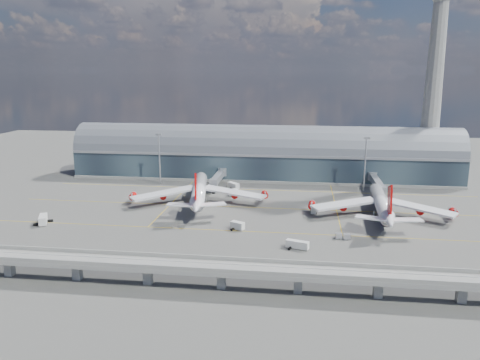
# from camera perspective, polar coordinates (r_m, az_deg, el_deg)

# --- Properties ---
(ground) EXTENTS (500.00, 500.00, 0.00)m
(ground) POSITION_cam_1_polar(r_m,az_deg,el_deg) (177.05, 0.74, -5.19)
(ground) COLOR #474744
(ground) RESTS_ON ground
(taxi_lines) EXTENTS (200.00, 80.12, 0.01)m
(taxi_lines) POSITION_cam_1_polar(r_m,az_deg,el_deg) (198.02, 1.49, -3.18)
(taxi_lines) COLOR gold
(taxi_lines) RESTS_ON ground
(terminal) EXTENTS (200.00, 30.00, 28.00)m
(terminal) POSITION_cam_1_polar(r_m,az_deg,el_deg) (249.64, 2.85, 2.92)
(terminal) COLOR #1F2933
(terminal) RESTS_ON ground
(control_tower) EXTENTS (19.00, 19.00, 103.00)m
(control_tower) POSITION_cam_1_polar(r_m,az_deg,el_deg) (258.32, 22.60, 11.28)
(control_tower) COLOR gray
(control_tower) RESTS_ON ground
(guideway) EXTENTS (220.00, 8.50, 7.20)m
(guideway) POSITION_cam_1_polar(r_m,az_deg,el_deg) (124.32, -2.29, -10.81)
(guideway) COLOR gray
(guideway) RESTS_ON ground
(floodlight_mast_left) EXTENTS (3.00, 0.70, 25.70)m
(floodlight_mast_left) POSITION_cam_1_polar(r_m,az_deg,el_deg) (236.33, -9.80, 2.72)
(floodlight_mast_left) COLOR gray
(floodlight_mast_left) RESTS_ON ground
(floodlight_mast_right) EXTENTS (3.00, 0.70, 25.70)m
(floodlight_mast_right) POSITION_cam_1_polar(r_m,az_deg,el_deg) (227.88, 15.01, 2.07)
(floodlight_mast_right) COLOR gray
(floodlight_mast_right) RESTS_ON ground
(airliner_left) EXTENTS (59.70, 62.84, 19.21)m
(airliner_left) POSITION_cam_1_polar(r_m,az_deg,el_deg) (200.82, -5.03, -1.37)
(airliner_left) COLOR white
(airliner_left) RESTS_ON ground
(airliner_right) EXTENTS (56.81, 59.38, 18.84)m
(airliner_right) POSITION_cam_1_polar(r_m,az_deg,el_deg) (190.49, 16.87, -2.90)
(airliner_right) COLOR white
(airliner_right) RESTS_ON ground
(jet_bridge_left) EXTENTS (4.40, 28.00, 7.25)m
(jet_bridge_left) POSITION_cam_1_polar(r_m,az_deg,el_deg) (229.17, -2.64, 0.42)
(jet_bridge_left) COLOR gray
(jet_bridge_left) RESTS_ON ground
(jet_bridge_right) EXTENTS (4.40, 32.00, 7.25)m
(jet_bridge_right) POSITION_cam_1_polar(r_m,az_deg,el_deg) (226.66, 16.30, -0.25)
(jet_bridge_right) COLOR gray
(jet_bridge_right) RESTS_ON ground
(service_truck_0) EXTENTS (5.63, 8.15, 3.23)m
(service_truck_0) POSITION_cam_1_polar(r_m,az_deg,el_deg) (189.67, -22.88, -4.47)
(service_truck_0) COLOR silver
(service_truck_0) RESTS_ON ground
(service_truck_1) EXTENTS (5.53, 4.35, 2.91)m
(service_truck_1) POSITION_cam_1_polar(r_m,az_deg,el_deg) (168.75, -0.31, -5.60)
(service_truck_1) COLOR silver
(service_truck_1) RESTS_ON ground
(service_truck_2) EXTENTS (7.67, 4.30, 2.67)m
(service_truck_2) POSITION_cam_1_polar(r_m,az_deg,el_deg) (152.52, 6.99, -7.82)
(service_truck_2) COLOR silver
(service_truck_2) RESTS_ON ground
(service_truck_3) EXTENTS (2.55, 5.64, 2.67)m
(service_truck_3) POSITION_cam_1_polar(r_m,az_deg,el_deg) (190.37, 8.98, -3.60)
(service_truck_3) COLOR silver
(service_truck_3) RESTS_ON ground
(service_truck_4) EXTENTS (3.61, 5.37, 2.86)m
(service_truck_4) POSITION_cam_1_polar(r_m,az_deg,el_deg) (213.57, -0.75, -1.56)
(service_truck_4) COLOR silver
(service_truck_4) RESTS_ON ground
(service_truck_5) EXTENTS (6.41, 6.09, 3.09)m
(service_truck_5) POSITION_cam_1_polar(r_m,az_deg,el_deg) (225.67, -0.83, -0.71)
(service_truck_5) COLOR silver
(service_truck_5) RESTS_ON ground
(cargo_train_0) EXTENTS (4.79, 3.37, 1.57)m
(cargo_train_0) POSITION_cam_1_polar(r_m,az_deg,el_deg) (138.34, 2.80, -10.26)
(cargo_train_0) COLOR gray
(cargo_train_0) RESTS_ON ground
(cargo_train_1) EXTENTS (10.86, 5.41, 1.82)m
(cargo_train_1) POSITION_cam_1_polar(r_m,az_deg,el_deg) (140.16, 18.95, -10.62)
(cargo_train_1) COLOR gray
(cargo_train_1) RESTS_ON ground
(cargo_train_2) EXTENTS (5.46, 2.43, 1.79)m
(cargo_train_2) POSITION_cam_1_polar(r_m,az_deg,el_deg) (163.54, 12.43, -6.74)
(cargo_train_2) COLOR gray
(cargo_train_2) RESTS_ON ground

